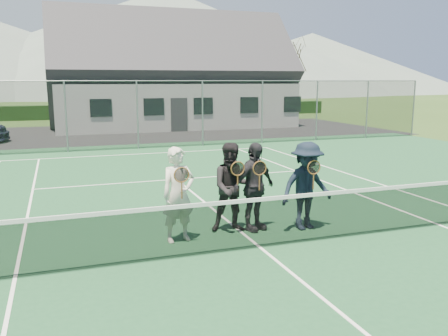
# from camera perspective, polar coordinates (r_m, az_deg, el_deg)

# --- Properties ---
(ground) EXTENTS (220.00, 220.00, 0.00)m
(ground) POSITION_cam_1_polar(r_m,az_deg,el_deg) (27.90, -12.40, 4.05)
(ground) COLOR #2A4518
(ground) RESTS_ON ground
(court_surface) EXTENTS (30.00, 30.00, 0.02)m
(court_surface) POSITION_cam_1_polar(r_m,az_deg,el_deg) (8.78, 4.37, -9.62)
(court_surface) COLOR #1C4C2B
(court_surface) RESTS_ON ground
(tarmac_carpark) EXTENTS (40.00, 12.00, 0.01)m
(tarmac_carpark) POSITION_cam_1_polar(r_m,az_deg,el_deg) (27.71, -20.65, 3.58)
(tarmac_carpark) COLOR black
(tarmac_carpark) RESTS_ON ground
(hedge_row) EXTENTS (40.00, 1.20, 1.10)m
(hedge_row) POSITION_cam_1_polar(r_m,az_deg,el_deg) (39.76, -14.61, 6.61)
(hedge_row) COLOR black
(hedge_row) RESTS_ON ground
(hill_centre) EXTENTS (120.00, 120.00, 22.00)m
(hill_centre) POSITION_cam_1_polar(r_m,az_deg,el_deg) (105.46, -6.76, 14.79)
(hill_centre) COLOR slate
(hill_centre) RESTS_ON ground
(hill_east) EXTENTS (90.00, 90.00, 14.00)m
(hill_east) POSITION_cam_1_polar(r_m,az_deg,el_deg) (118.04, 10.50, 12.28)
(hill_east) COLOR slate
(hill_east) RESTS_ON ground
(court_markings) EXTENTS (11.03, 23.83, 0.01)m
(court_markings) POSITION_cam_1_polar(r_m,az_deg,el_deg) (8.78, 4.37, -9.52)
(court_markings) COLOR white
(court_markings) RESTS_ON court_surface
(tennis_net) EXTENTS (11.68, 0.08, 1.10)m
(tennis_net) POSITION_cam_1_polar(r_m,az_deg,el_deg) (8.62, 4.42, -6.31)
(tennis_net) COLOR slate
(tennis_net) RESTS_ON ground
(perimeter_fence) EXTENTS (30.07, 0.07, 3.02)m
(perimeter_fence) POSITION_cam_1_polar(r_m,az_deg,el_deg) (21.35, -10.37, 6.31)
(perimeter_fence) COLOR slate
(perimeter_fence) RESTS_ON ground
(clubhouse) EXTENTS (15.60, 8.20, 7.70)m
(clubhouse) POSITION_cam_1_polar(r_m,az_deg,el_deg) (32.39, -6.40, 12.16)
(clubhouse) COLOR silver
(clubhouse) RESTS_ON ground
(tree_c) EXTENTS (3.20, 3.20, 7.77)m
(tree_c) POSITION_cam_1_polar(r_m,az_deg,el_deg) (40.98, -12.21, 14.16)
(tree_c) COLOR #341E12
(tree_c) RESTS_ON ground
(tree_d) EXTENTS (3.20, 3.20, 7.77)m
(tree_d) POSITION_cam_1_polar(r_m,az_deg,el_deg) (43.43, 1.40, 14.17)
(tree_d) COLOR #362313
(tree_d) RESTS_ON ground
(tree_e) EXTENTS (3.20, 3.20, 7.77)m
(tree_e) POSITION_cam_1_polar(r_m,az_deg,el_deg) (45.90, 8.63, 13.86)
(tree_e) COLOR #392615
(tree_e) RESTS_ON ground
(player_a) EXTENTS (0.73, 0.56, 1.80)m
(player_a) POSITION_cam_1_polar(r_m,az_deg,el_deg) (8.91, -5.51, -3.21)
(player_a) COLOR silver
(player_a) RESTS_ON court_surface
(player_b) EXTENTS (0.99, 0.84, 1.80)m
(player_b) POSITION_cam_1_polar(r_m,az_deg,el_deg) (9.47, 1.06, -2.34)
(player_b) COLOR black
(player_b) RESTS_ON court_surface
(player_c) EXTENTS (1.14, 0.80, 1.80)m
(player_c) POSITION_cam_1_polar(r_m,az_deg,el_deg) (9.54, 3.62, -2.27)
(player_c) COLOR #232227
(player_c) RESTS_ON court_surface
(player_d) EXTENTS (1.23, 0.79, 1.80)m
(player_d) POSITION_cam_1_polar(r_m,az_deg,el_deg) (9.74, 9.89, -2.14)
(player_d) COLOR black
(player_d) RESTS_ON court_surface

